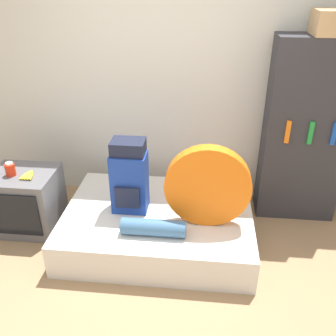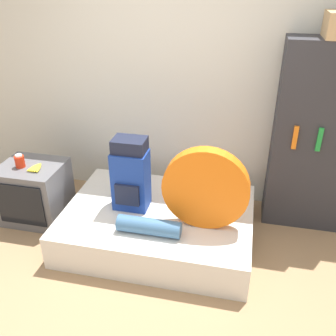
{
  "view_description": "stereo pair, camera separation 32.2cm",
  "coord_description": "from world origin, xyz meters",
  "px_view_note": "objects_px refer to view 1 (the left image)",
  "views": [
    {
      "loc": [
        0.36,
        -2.0,
        2.3
      ],
      "look_at": [
        0.06,
        0.82,
        0.77
      ],
      "focal_mm": 40.0,
      "sensor_mm": 36.0,
      "label": 1
    },
    {
      "loc": [
        0.67,
        -1.95,
        2.3
      ],
      "look_at": [
        0.06,
        0.82,
        0.77
      ],
      "focal_mm": 40.0,
      "sensor_mm": 36.0,
      "label": 2
    }
  ],
  "objects_px": {
    "bookshelf": "(305,133)",
    "cardboard_box": "(331,22)",
    "backpack": "(129,177)",
    "canister": "(10,169)",
    "tent_bag": "(208,186)",
    "sleeping_roll": "(153,228)",
    "television": "(27,200)"
  },
  "relations": [
    {
      "from": "television",
      "to": "cardboard_box",
      "type": "bearing_deg",
      "value": 11.33
    },
    {
      "from": "television",
      "to": "bookshelf",
      "type": "bearing_deg",
      "value": 11.79
    },
    {
      "from": "tent_bag",
      "to": "cardboard_box",
      "type": "relative_size",
      "value": 2.28
    },
    {
      "from": "canister",
      "to": "bookshelf",
      "type": "xyz_separation_m",
      "value": [
        2.72,
        0.59,
        0.24
      ]
    },
    {
      "from": "tent_bag",
      "to": "canister",
      "type": "bearing_deg",
      "value": 175.09
    },
    {
      "from": "sleeping_roll",
      "to": "bookshelf",
      "type": "xyz_separation_m",
      "value": [
        1.34,
        0.97,
        0.5
      ]
    },
    {
      "from": "tent_bag",
      "to": "sleeping_roll",
      "type": "bearing_deg",
      "value": -152.7
    },
    {
      "from": "bookshelf",
      "to": "cardboard_box",
      "type": "xyz_separation_m",
      "value": [
        0.04,
        -0.01,
        1.0
      ]
    },
    {
      "from": "backpack",
      "to": "canister",
      "type": "distance_m",
      "value": 1.12
    },
    {
      "from": "tent_bag",
      "to": "canister",
      "type": "distance_m",
      "value": 1.82
    },
    {
      "from": "backpack",
      "to": "television",
      "type": "bearing_deg",
      "value": 177.28
    },
    {
      "from": "tent_bag",
      "to": "television",
      "type": "height_order",
      "value": "tent_bag"
    },
    {
      "from": "television",
      "to": "bookshelf",
      "type": "relative_size",
      "value": 0.34
    },
    {
      "from": "backpack",
      "to": "cardboard_box",
      "type": "height_order",
      "value": "cardboard_box"
    },
    {
      "from": "cardboard_box",
      "to": "bookshelf",
      "type": "bearing_deg",
      "value": 158.08
    },
    {
      "from": "cardboard_box",
      "to": "television",
      "type": "bearing_deg",
      "value": -168.67
    },
    {
      "from": "backpack",
      "to": "bookshelf",
      "type": "bearing_deg",
      "value": 20.55
    },
    {
      "from": "sleeping_roll",
      "to": "bookshelf",
      "type": "distance_m",
      "value": 1.73
    },
    {
      "from": "bookshelf",
      "to": "cardboard_box",
      "type": "bearing_deg",
      "value": -21.92
    },
    {
      "from": "tent_bag",
      "to": "cardboard_box",
      "type": "height_order",
      "value": "cardboard_box"
    },
    {
      "from": "sleeping_roll",
      "to": "bookshelf",
      "type": "height_order",
      "value": "bookshelf"
    },
    {
      "from": "television",
      "to": "canister",
      "type": "bearing_deg",
      "value": -154.84
    },
    {
      "from": "sleeping_roll",
      "to": "television",
      "type": "xyz_separation_m",
      "value": [
        -1.3,
        0.41,
        -0.09
      ]
    },
    {
      "from": "sleeping_roll",
      "to": "television",
      "type": "relative_size",
      "value": 0.9
    },
    {
      "from": "television",
      "to": "canister",
      "type": "relative_size",
      "value": 4.62
    },
    {
      "from": "backpack",
      "to": "cardboard_box",
      "type": "distance_m",
      "value": 2.14
    },
    {
      "from": "television",
      "to": "canister",
      "type": "xyz_separation_m",
      "value": [
        -0.08,
        -0.04,
        0.36
      ]
    },
    {
      "from": "bookshelf",
      "to": "cardboard_box",
      "type": "distance_m",
      "value": 1.0
    },
    {
      "from": "backpack",
      "to": "bookshelf",
      "type": "xyz_separation_m",
      "value": [
        1.6,
        0.6,
        0.25
      ]
    },
    {
      "from": "backpack",
      "to": "canister",
      "type": "height_order",
      "value": "backpack"
    },
    {
      "from": "backpack",
      "to": "cardboard_box",
      "type": "bearing_deg",
      "value": 19.68
    },
    {
      "from": "tent_bag",
      "to": "sleeping_roll",
      "type": "height_order",
      "value": "tent_bag"
    }
  ]
}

